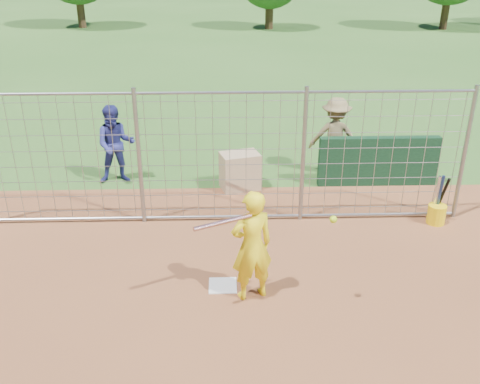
{
  "coord_description": "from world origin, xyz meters",
  "views": [
    {
      "loc": [
        0.05,
        -7.13,
        4.82
      ],
      "look_at": [
        0.3,
        0.8,
        1.15
      ],
      "focal_mm": 40.0,
      "sensor_mm": 36.0,
      "label": 1
    }
  ],
  "objects_px": {
    "bystander_a": "(116,145)",
    "bystander_c": "(335,136)",
    "batter": "(252,246)",
    "bucket_with_bats": "(437,212)",
    "equipment_bin": "(240,171)"
  },
  "relations": [
    {
      "from": "bystander_c",
      "to": "equipment_bin",
      "type": "bearing_deg",
      "value": 30.1
    },
    {
      "from": "bystander_a",
      "to": "equipment_bin",
      "type": "distance_m",
      "value": 2.78
    },
    {
      "from": "bystander_c",
      "to": "bucket_with_bats",
      "type": "bearing_deg",
      "value": 130.95
    },
    {
      "from": "bucket_with_bats",
      "to": "bystander_c",
      "type": "bearing_deg",
      "value": 120.62
    },
    {
      "from": "equipment_bin",
      "to": "bystander_a",
      "type": "bearing_deg",
      "value": 154.92
    },
    {
      "from": "bystander_a",
      "to": "equipment_bin",
      "type": "height_order",
      "value": "bystander_a"
    },
    {
      "from": "bystander_a",
      "to": "bystander_c",
      "type": "bearing_deg",
      "value": -4.12
    },
    {
      "from": "bucket_with_bats",
      "to": "bystander_a",
      "type": "bearing_deg",
      "value": 161.02
    },
    {
      "from": "bystander_a",
      "to": "bystander_c",
      "type": "distance_m",
      "value": 4.89
    },
    {
      "from": "batter",
      "to": "bystander_c",
      "type": "height_order",
      "value": "bystander_c"
    },
    {
      "from": "batter",
      "to": "bystander_a",
      "type": "xyz_separation_m",
      "value": [
        -2.75,
        4.41,
        0.0
      ]
    },
    {
      "from": "bystander_a",
      "to": "bystander_c",
      "type": "xyz_separation_m",
      "value": [
        4.88,
        0.34,
        0.02
      ]
    },
    {
      "from": "bystander_a",
      "to": "bucket_with_bats",
      "type": "xyz_separation_m",
      "value": [
        6.37,
        -2.19,
        -0.63
      ]
    },
    {
      "from": "bystander_a",
      "to": "bucket_with_bats",
      "type": "distance_m",
      "value": 6.77
    },
    {
      "from": "equipment_bin",
      "to": "bucket_with_bats",
      "type": "xyz_separation_m",
      "value": [
        3.68,
        -1.75,
        -0.15
      ]
    }
  ]
}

